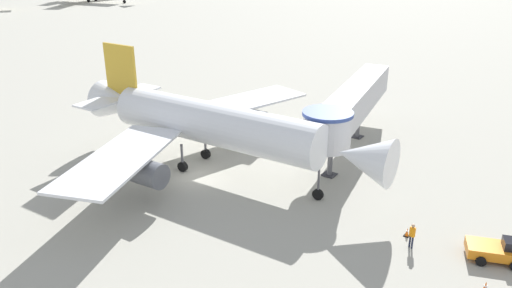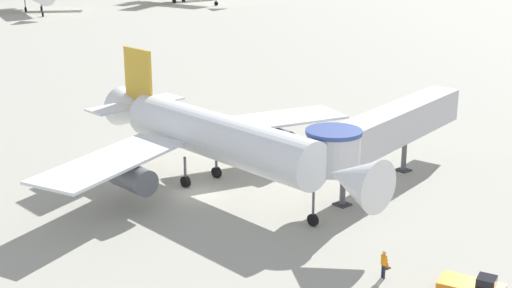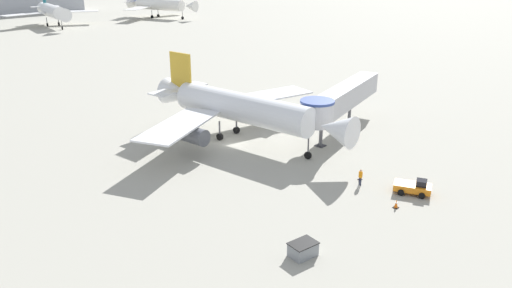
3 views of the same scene
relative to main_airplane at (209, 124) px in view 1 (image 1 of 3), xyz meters
name	(u,v)px [view 1 (image 1 of 3)]	position (x,y,z in m)	size (l,w,h in m)	color
ground_plane	(196,176)	(-1.87, 0.02, -4.24)	(800.00, 800.00, 0.00)	#9E9B8E
main_airplane	(209,124)	(0.00, 0.00, 0.00)	(30.55, 29.42, 10.04)	silver
jet_bridge	(349,107)	(10.61, -7.98, 0.34)	(21.08, 7.27, 6.27)	#B7B7BC
pushback_tug_orange	(498,250)	(0.45, -23.64, -3.55)	(2.99, 3.98, 1.55)	orange
traffic_cone_starboard_wing	(286,129)	(11.86, -0.34, -3.89)	(0.44, 0.44, 0.72)	black
traffic_cone_apron_front	(485,288)	(-3.50, -23.84, -3.84)	(0.50, 0.50, 0.83)	black
traffic_cone_near_nose	(407,232)	(-0.28, -18.05, -3.94)	(0.38, 0.38, 0.63)	black
ground_crew_marshaller	(412,234)	(-1.49, -18.76, -3.21)	(0.26, 0.38, 1.79)	#1E2338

